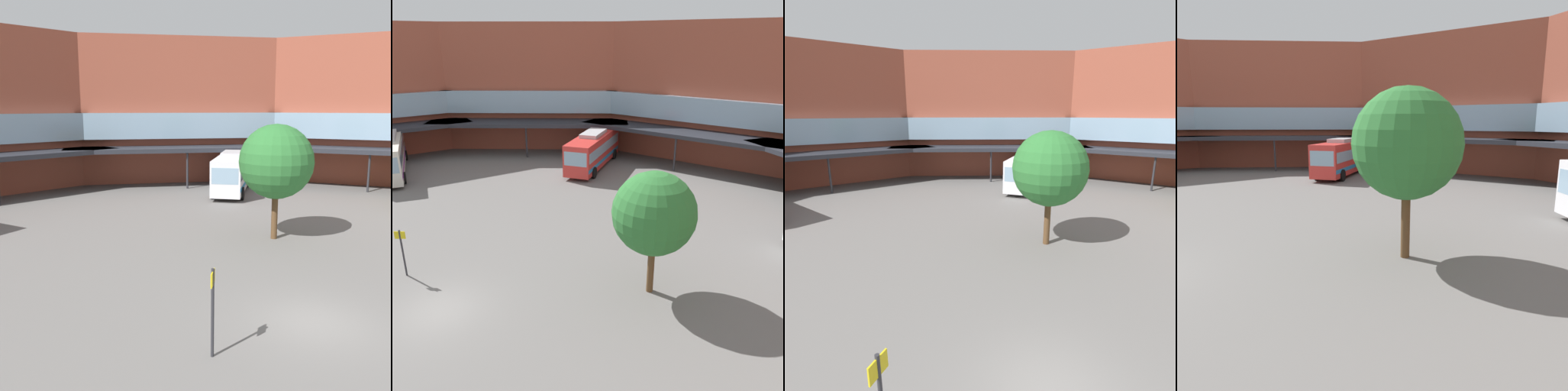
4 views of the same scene
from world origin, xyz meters
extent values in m
cube|color=#9E4C38|center=(26.97, 21.93, 7.17)|extent=(18.94, 21.35, 14.35)
cube|color=#8CADC6|center=(26.51, 21.55, 5.74)|extent=(17.70, 19.75, 2.51)
cube|color=#282B33|center=(23.09, 18.77, 3.59)|extent=(17.39, 20.09, 0.40)
cylinder|color=#2D2D33|center=(21.85, 17.76, 1.79)|extent=(0.20, 0.20, 3.59)
cube|color=#9E4C38|center=(10.14, 33.25, 7.17)|extent=(23.41, 12.34, 14.35)
cube|color=#8CADC6|center=(9.97, 32.67, 5.74)|extent=(21.31, 11.91, 2.51)
cube|color=#282B33|center=(8.68, 28.47, 3.59)|extent=(22.82, 10.43, 0.40)
cylinder|color=#2D2D33|center=(8.22, 26.94, 1.79)|extent=(0.20, 0.20, 3.59)
cube|color=#9E4C38|center=(-10.14, 33.25, 7.17)|extent=(23.41, 12.34, 14.35)
cube|color=#8CADC6|center=(-9.97, 32.67, 5.74)|extent=(21.31, 11.91, 2.51)
cube|color=#282B33|center=(-8.68, 28.47, 3.59)|extent=(22.82, 10.43, 0.40)
cylinder|color=#2D2D33|center=(-8.22, 26.94, 1.79)|extent=(0.20, 0.20, 3.59)
cube|color=white|center=(10.93, 23.33, 1.83)|extent=(8.18, 9.40, 2.96)
cube|color=#8CADC6|center=(10.93, 23.33, 2.18)|extent=(7.84, 8.96, 0.95)
cube|color=#267FBF|center=(10.93, 23.33, 1.00)|extent=(8.07, 9.26, 0.36)
cube|color=#8CADC6|center=(7.84, 19.42, 2.18)|extent=(1.76, 1.43, 1.30)
cube|color=#B2B2B7|center=(10.93, 23.33, 3.49)|extent=(3.60, 3.90, 0.36)
cylinder|color=black|center=(9.77, 19.88, 0.55)|extent=(0.92, 1.05, 1.10)
cylinder|color=black|center=(7.85, 21.41, 0.55)|extent=(0.92, 1.05, 1.10)
cylinder|color=black|center=(14.02, 25.24, 0.55)|extent=(0.92, 1.05, 1.10)
cylinder|color=black|center=(12.10, 26.77, 0.55)|extent=(0.92, 1.05, 1.10)
cylinder|color=brown|center=(5.22, 9.44, 1.68)|extent=(0.36, 0.36, 3.35)
sphere|color=#2D7233|center=(5.22, 9.44, 4.53)|extent=(4.27, 4.27, 4.27)
cube|color=yellow|center=(-4.41, -0.34, 2.55)|extent=(0.41, 0.49, 0.44)
camera|label=1|loc=(-10.92, -11.83, 7.60)|focal=42.77mm
camera|label=2|loc=(17.99, -4.78, 12.69)|focal=37.92mm
camera|label=3|loc=(-4.16, -6.17, 7.60)|focal=29.45mm
camera|label=4|loc=(14.37, -0.65, 5.32)|focal=32.68mm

